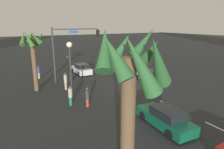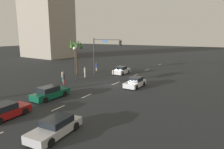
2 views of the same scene
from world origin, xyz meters
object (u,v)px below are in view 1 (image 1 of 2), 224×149
object	(u,v)px
car_0	(82,69)
palm_tree_0	(131,84)
car_1	(165,118)
streetlamp	(70,58)
palm_tree_1	(32,47)
traffic_signal	(70,45)
pedestrian_2	(70,95)
pedestrian_1	(39,72)
car_3	(148,76)
pedestrian_0	(87,97)
pedestrian_3	(65,81)

from	to	relation	value
car_0	palm_tree_0	xyz separation A→B (m)	(-21.43, 6.30, 4.49)
car_0	car_1	bearing A→B (deg)	178.64
streetlamp	palm_tree_1	size ratio (longest dim) A/B	0.83
traffic_signal	streetlamp	distance (m)	5.85
car_0	palm_tree_0	world-z (taller)	palm_tree_0
traffic_signal	palm_tree_0	size ratio (longest dim) A/B	0.95
car_0	palm_tree_1	size ratio (longest dim) A/B	0.62
traffic_signal	palm_tree_1	size ratio (longest dim) A/B	1.02
streetlamp	pedestrian_2	distance (m)	3.69
pedestrian_1	traffic_signal	bearing A→B (deg)	-131.43
pedestrian_1	palm_tree_0	size ratio (longest dim) A/B	0.25
palm_tree_0	palm_tree_1	world-z (taller)	palm_tree_0
traffic_signal	palm_tree_1	bearing A→B (deg)	113.12
car_3	traffic_signal	xyz separation A→B (m)	(4.89, 8.51, 3.95)
pedestrian_2	palm_tree_0	xyz separation A→B (m)	(-11.03, 1.28, 4.20)
palm_tree_0	palm_tree_1	xyz separation A→B (m)	(16.72, 0.71, -0.44)
streetlamp	pedestrian_2	size ratio (longest dim) A/B	3.01
car_1	car_0	bearing A→B (deg)	-1.36
palm_tree_1	traffic_signal	bearing A→B (deg)	-66.88
car_3	palm_tree_0	size ratio (longest dim) A/B	0.56
car_1	pedestrian_0	size ratio (longest dim) A/B	2.65
streetlamp	palm_tree_0	world-z (taller)	palm_tree_0
car_3	palm_tree_1	size ratio (longest dim) A/B	0.61
car_1	pedestrian_0	xyz separation A→B (m)	(5.90, 3.42, 0.27)
traffic_signal	pedestrian_0	size ratio (longest dim) A/B	3.78
car_1	palm_tree_1	world-z (taller)	palm_tree_1
pedestrian_1	palm_tree_1	size ratio (longest dim) A/B	0.27
pedestrian_1	palm_tree_0	xyz separation A→B (m)	(-21.73, 0.41, 4.23)
pedestrian_1	palm_tree_1	world-z (taller)	palm_tree_1
car_3	pedestrian_2	bearing A→B (deg)	103.93
pedestrian_1	pedestrian_3	distance (m)	6.44
car_1	palm_tree_1	distance (m)	14.82
traffic_signal	pedestrian_2	size ratio (longest dim) A/B	3.71
pedestrian_1	palm_tree_1	xyz separation A→B (m)	(-5.00, 1.12, 3.80)
streetlamp	pedestrian_0	xyz separation A→B (m)	(-3.16, -0.37, -2.93)
traffic_signal	pedestrian_3	bearing A→B (deg)	151.94
pedestrian_1	pedestrian_3	world-z (taller)	pedestrian_3
pedestrian_0	pedestrian_2	xyz separation A→B (m)	(1.05, 1.18, 0.02)
car_0	pedestrian_3	bearing A→B (deg)	145.13
pedestrian_2	palm_tree_1	size ratio (longest dim) A/B	0.28
car_0	palm_tree_0	bearing A→B (deg)	163.62
car_3	pedestrian_1	xyz separation A→B (m)	(7.94, 11.97, 0.29)
car_3	streetlamp	xyz separation A→B (m)	(-0.64, 10.28, 3.24)
traffic_signal	palm_tree_0	xyz separation A→B (m)	(-18.68, 3.87, 0.58)
pedestrian_0	traffic_signal	bearing A→B (deg)	-9.17
streetlamp	pedestrian_2	xyz separation A→B (m)	(-2.11, 0.81, -2.91)
traffic_signal	palm_tree_1	world-z (taller)	traffic_signal
pedestrian_3	car_3	bearing A→B (deg)	-99.77
pedestrian_2	car_0	bearing A→B (deg)	-25.75
traffic_signal	pedestrian_1	xyz separation A→B (m)	(3.05, 3.45, -3.65)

